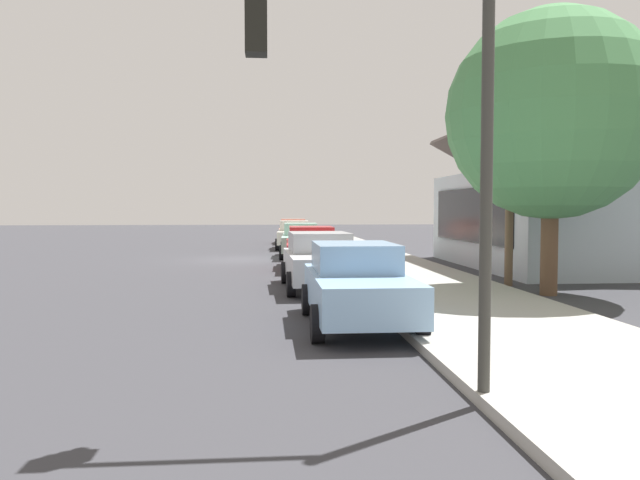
{
  "coord_description": "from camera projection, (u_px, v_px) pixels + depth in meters",
  "views": [
    {
      "loc": [
        27.62,
        1.11,
        2.27
      ],
      "look_at": [
        1.4,
        3.37,
        0.93
      ],
      "focal_mm": 34.51,
      "sensor_mm": 36.0,
      "label": 1
    }
  ],
  "objects": [
    {
      "name": "traffic_light_main",
      "position": [
        395.0,
        100.0,
        6.86
      ],
      "size": [
        0.37,
        2.79,
        5.2
      ],
      "color": "#383833",
      "rests_on": "ground"
    },
    {
      "name": "car_skyblue",
      "position": [
        357.0,
        284.0,
        11.93
      ],
      "size": [
        4.49,
        2.01,
        1.59
      ],
      "rotation": [
        0.0,
        0.0,
        -0.0
      ],
      "color": "#8CB7E0",
      "rests_on": "ground"
    },
    {
      "name": "car_silver",
      "position": [
        320.0,
        260.0,
        17.45
      ],
      "size": [
        4.73,
        2.18,
        1.59
      ],
      "rotation": [
        0.0,
        0.0,
        0.02
      ],
      "color": "silver",
      "rests_on": "ground"
    },
    {
      "name": "utility_pole_wooden",
      "position": [
        510.0,
        152.0,
        17.93
      ],
      "size": [
        1.8,
        0.24,
        7.5
      ],
      "color": "brown",
      "rests_on": "ground"
    },
    {
      "name": "car_ivory",
      "position": [
        294.0,
        235.0,
        34.74
      ],
      "size": [
        4.55,
        2.2,
        1.59
      ],
      "rotation": [
        0.0,
        0.0,
        -0.05
      ],
      "color": "silver",
      "rests_on": "ground"
    },
    {
      "name": "storefront_building",
      "position": [
        547.0,
        216.0,
        23.88
      ],
      "size": [
        11.12,
        6.46,
        5.46
      ],
      "color": "#ADBCC6",
      "rests_on": "ground"
    },
    {
      "name": "sidewalk_curb",
      "position": [
        366.0,
        257.0,
        27.97
      ],
      "size": [
        60.0,
        4.2,
        0.16
      ],
      "primitive_type": "cube",
      "color": "#A3A099",
      "rests_on": "ground"
    },
    {
      "name": "shade_tree",
      "position": [
        552.0,
        115.0,
        15.92
      ],
      "size": [
        5.44,
        5.44,
        7.43
      ],
      "color": "brown",
      "rests_on": "ground"
    },
    {
      "name": "car_seafoam",
      "position": [
        301.0,
        240.0,
        28.82
      ],
      "size": [
        4.81,
        2.09,
        1.59
      ],
      "rotation": [
        0.0,
        0.0,
        -0.05
      ],
      "color": "#9ED1BC",
      "rests_on": "ground"
    },
    {
      "name": "car_cherry",
      "position": [
        311.0,
        247.0,
        23.34
      ],
      "size": [
        4.73,
        2.21,
        1.59
      ],
      "rotation": [
        0.0,
        0.0,
        -0.03
      ],
      "color": "red",
      "rests_on": "ground"
    },
    {
      "name": "car_coral",
      "position": [
        293.0,
        231.0,
        40.52
      ],
      "size": [
        4.52,
        2.14,
        1.59
      ],
      "rotation": [
        0.0,
        0.0,
        -0.04
      ],
      "color": "#EA8C75",
      "rests_on": "ground"
    },
    {
      "name": "ground_plane",
      "position": [
        242.0,
        260.0,
        27.5
      ],
      "size": [
        120.0,
        120.0,
        0.0
      ],
      "primitive_type": "plane",
      "color": "#38383D"
    },
    {
      "name": "fire_hydrant_red",
      "position": [
        350.0,
        256.0,
        22.91
      ],
      "size": [
        0.22,
        0.22,
        0.71
      ],
      "color": "red",
      "rests_on": "sidewalk_curb"
    }
  ]
}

